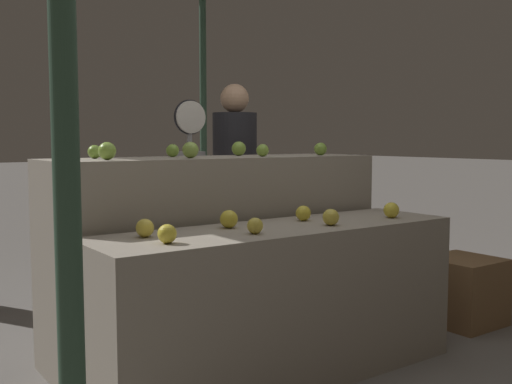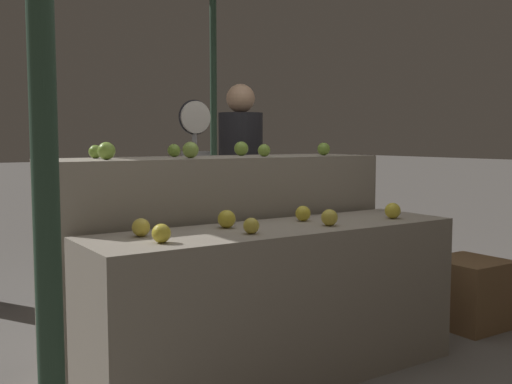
# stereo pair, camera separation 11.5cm
# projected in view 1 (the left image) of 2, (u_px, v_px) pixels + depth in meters

# --- Properties ---
(ground_plane) EXTENTS (60.00, 60.00, 0.00)m
(ground_plane) POSITION_uv_depth(u_px,v_px,m) (280.00, 378.00, 3.08)
(ground_plane) COLOR slate
(display_counter_front) EXTENTS (1.98, 0.55, 0.78)m
(display_counter_front) POSITION_uv_depth(u_px,v_px,m) (281.00, 303.00, 3.04)
(display_counter_front) COLOR gray
(display_counter_front) RESTS_ON ground_plane
(display_counter_back) EXTENTS (1.98, 0.55, 1.12)m
(display_counter_back) POSITION_uv_depth(u_px,v_px,m) (218.00, 252.00, 3.51)
(display_counter_back) COLOR gray
(display_counter_back) RESTS_ON ground_plane
(apple_front_0) EXTENTS (0.08, 0.08, 0.08)m
(apple_front_0) POSITION_uv_depth(u_px,v_px,m) (167.00, 234.00, 2.52)
(apple_front_0) COLOR gold
(apple_front_0) RESTS_ON display_counter_front
(apple_front_1) EXTENTS (0.08, 0.08, 0.08)m
(apple_front_1) POSITION_uv_depth(u_px,v_px,m) (255.00, 226.00, 2.77)
(apple_front_1) COLOR gold
(apple_front_1) RESTS_ON display_counter_front
(apple_front_2) EXTENTS (0.09, 0.09, 0.09)m
(apple_front_2) POSITION_uv_depth(u_px,v_px,m) (331.00, 217.00, 3.04)
(apple_front_2) COLOR gold
(apple_front_2) RESTS_ON display_counter_front
(apple_front_3) EXTENTS (0.09, 0.09, 0.09)m
(apple_front_3) POSITION_uv_depth(u_px,v_px,m) (391.00, 210.00, 3.33)
(apple_front_3) COLOR gold
(apple_front_3) RESTS_ON display_counter_front
(apple_front_4) EXTENTS (0.08, 0.08, 0.08)m
(apple_front_4) POSITION_uv_depth(u_px,v_px,m) (145.00, 228.00, 2.68)
(apple_front_4) COLOR yellow
(apple_front_4) RESTS_ON display_counter_front
(apple_front_5) EXTENTS (0.09, 0.09, 0.09)m
(apple_front_5) POSITION_uv_depth(u_px,v_px,m) (229.00, 219.00, 2.95)
(apple_front_5) COLOR gold
(apple_front_5) RESTS_ON display_counter_front
(apple_front_6) EXTENTS (0.08, 0.08, 0.08)m
(apple_front_6) POSITION_uv_depth(u_px,v_px,m) (303.00, 213.00, 3.21)
(apple_front_6) COLOR gold
(apple_front_6) RESTS_ON display_counter_front
(apple_back_0) EXTENTS (0.09, 0.09, 0.09)m
(apple_back_0) POSITION_uv_depth(u_px,v_px,m) (107.00, 151.00, 2.96)
(apple_back_0) COLOR #84AD3D
(apple_back_0) RESTS_ON display_counter_back
(apple_back_1) EXTENTS (0.09, 0.09, 0.09)m
(apple_back_1) POSITION_uv_depth(u_px,v_px,m) (190.00, 150.00, 3.22)
(apple_back_1) COLOR #8EB247
(apple_back_1) RESTS_ON display_counter_back
(apple_back_2) EXTENTS (0.07, 0.07, 0.07)m
(apple_back_2) POSITION_uv_depth(u_px,v_px,m) (263.00, 150.00, 3.50)
(apple_back_2) COLOR #84AD3D
(apple_back_2) RESTS_ON display_counter_back
(apple_back_3) EXTENTS (0.08, 0.08, 0.08)m
(apple_back_3) POSITION_uv_depth(u_px,v_px,m) (320.00, 149.00, 3.78)
(apple_back_3) COLOR #7AA338
(apple_back_3) RESTS_ON display_counter_back
(apple_back_4) EXTENTS (0.07, 0.07, 0.07)m
(apple_back_4) POSITION_uv_depth(u_px,v_px,m) (95.00, 152.00, 3.14)
(apple_back_4) COLOR #7AA338
(apple_back_4) RESTS_ON display_counter_back
(apple_back_5) EXTENTS (0.07, 0.07, 0.07)m
(apple_back_5) POSITION_uv_depth(u_px,v_px,m) (173.00, 151.00, 3.41)
(apple_back_5) COLOR #7AA338
(apple_back_5) RESTS_ON display_counter_back
(apple_back_6) EXTENTS (0.09, 0.09, 0.09)m
(apple_back_6) POSITION_uv_depth(u_px,v_px,m) (239.00, 149.00, 3.68)
(apple_back_6) COLOR #84AD3D
(apple_back_6) RESTS_ON display_counter_back
(produce_scale) EXTENTS (0.24, 0.20, 1.49)m
(produce_scale) POSITION_uv_depth(u_px,v_px,m) (191.00, 162.00, 4.15)
(produce_scale) COLOR #99999E
(produce_scale) RESTS_ON ground_plane
(person_vendor_at_scale) EXTENTS (0.36, 0.36, 1.63)m
(person_vendor_at_scale) POSITION_uv_depth(u_px,v_px,m) (235.00, 176.00, 4.51)
(person_vendor_at_scale) COLOR #2D2D38
(person_vendor_at_scale) RESTS_ON ground_plane
(wooden_crate_side) EXTENTS (0.44, 0.44, 0.44)m
(wooden_crate_side) POSITION_uv_depth(u_px,v_px,m) (463.00, 291.00, 3.96)
(wooden_crate_side) COLOR olive
(wooden_crate_side) RESTS_ON ground_plane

